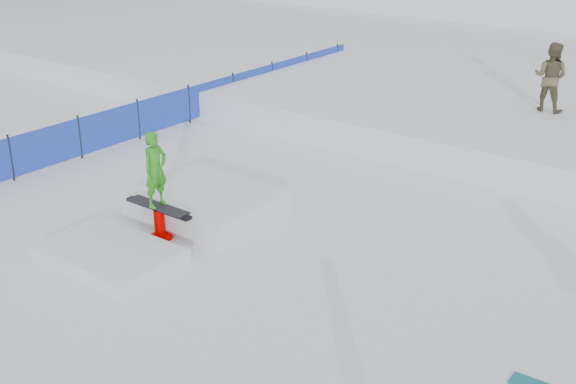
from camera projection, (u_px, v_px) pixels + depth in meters
The scene contains 5 objects.
ground at pixel (193, 281), 12.15m from camera, with size 120.00×120.00×0.00m, color white.
snow_midrise at pixel (531, 79), 23.80m from camera, with size 50.00×18.00×0.80m, color white.
safety_fence at pixel (189, 104), 20.43m from camera, with size 0.05×16.00×1.10m.
walker_olive at pixel (550, 77), 18.57m from camera, with size 0.87×0.68×1.79m, color brown.
jib_rail_feature at pixel (181, 214), 13.98m from camera, with size 2.60×4.40×2.11m.
Camera 1 is at (7.71, -7.53, 6.03)m, focal length 45.00 mm.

